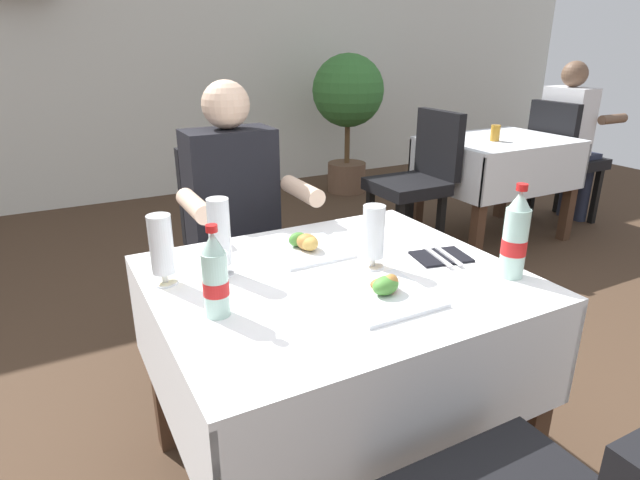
# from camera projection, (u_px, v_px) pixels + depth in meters

# --- Properties ---
(back_wall) EXTENTS (11.00, 0.12, 3.06)m
(back_wall) POSITION_uv_depth(u_px,v_px,m) (95.00, 24.00, 4.43)
(back_wall) COLOR silver
(back_wall) RESTS_ON ground
(main_dining_table) EXTENTS (1.06, 0.91, 0.74)m
(main_dining_table) POSITION_uv_depth(u_px,v_px,m) (335.00, 326.00, 1.64)
(main_dining_table) COLOR white
(main_dining_table) RESTS_ON ground
(chair_far_diner_seat) EXTENTS (0.44, 0.50, 0.97)m
(chair_far_diner_seat) POSITION_uv_depth(u_px,v_px,m) (240.00, 244.00, 2.34)
(chair_far_diner_seat) COLOR black
(chair_far_diner_seat) RESTS_ON ground
(seated_diner_far) EXTENTS (0.50, 0.46, 1.26)m
(seated_diner_far) POSITION_uv_depth(u_px,v_px,m) (237.00, 219.00, 2.18)
(seated_diner_far) COLOR #282D42
(seated_diner_far) RESTS_ON ground
(plate_near_camera) EXTENTS (0.25, 0.25, 0.07)m
(plate_near_camera) POSITION_uv_depth(u_px,v_px,m) (385.00, 292.00, 1.44)
(plate_near_camera) COLOR white
(plate_near_camera) RESTS_ON main_dining_table
(plate_far_diner) EXTENTS (0.24, 0.24, 0.07)m
(plate_far_diner) POSITION_uv_depth(u_px,v_px,m) (307.00, 246.00, 1.75)
(plate_far_diner) COLOR white
(plate_far_diner) RESTS_ON main_dining_table
(beer_glass_left) EXTENTS (0.07, 0.07, 0.21)m
(beer_glass_left) POSITION_uv_depth(u_px,v_px,m) (162.00, 250.00, 1.49)
(beer_glass_left) COLOR white
(beer_glass_left) RESTS_ON main_dining_table
(beer_glass_middle) EXTENTS (0.07, 0.07, 0.24)m
(beer_glass_middle) POSITION_uv_depth(u_px,v_px,m) (220.00, 237.00, 1.54)
(beer_glass_middle) COLOR white
(beer_glass_middle) RESTS_ON main_dining_table
(beer_glass_right) EXTENTS (0.07, 0.07, 0.20)m
(beer_glass_right) POSITION_uv_depth(u_px,v_px,m) (373.00, 236.00, 1.60)
(beer_glass_right) COLOR white
(beer_glass_right) RESTS_ON main_dining_table
(cola_bottle_primary) EXTENTS (0.07, 0.07, 0.28)m
(cola_bottle_primary) POSITION_uv_depth(u_px,v_px,m) (515.00, 237.00, 1.53)
(cola_bottle_primary) COLOR silver
(cola_bottle_primary) RESTS_ON main_dining_table
(cola_bottle_secondary) EXTENTS (0.07, 0.07, 0.24)m
(cola_bottle_secondary) POSITION_uv_depth(u_px,v_px,m) (215.00, 277.00, 1.32)
(cola_bottle_secondary) COLOR silver
(cola_bottle_secondary) RESTS_ON main_dining_table
(napkin_cutlery_set) EXTENTS (0.19, 0.20, 0.01)m
(napkin_cutlery_set) POSITION_uv_depth(u_px,v_px,m) (441.00, 256.00, 1.70)
(napkin_cutlery_set) COLOR black
(napkin_cutlery_set) RESTS_ON main_dining_table
(background_dining_table) EXTENTS (1.00, 0.76, 0.74)m
(background_dining_table) POSITION_uv_depth(u_px,v_px,m) (496.00, 164.00, 3.85)
(background_dining_table) COLOR white
(background_dining_table) RESTS_ON ground
(background_chair_left) EXTENTS (0.50, 0.44, 0.97)m
(background_chair_left) POSITION_uv_depth(u_px,v_px,m) (418.00, 175.00, 3.53)
(background_chair_left) COLOR black
(background_chair_left) RESTS_ON ground
(background_chair_right) EXTENTS (0.50, 0.44, 0.97)m
(background_chair_right) POSITION_uv_depth(u_px,v_px,m) (562.00, 155.00, 4.16)
(background_chair_right) COLOR black
(background_chair_right) RESTS_ON ground
(background_patron) EXTENTS (0.46, 0.50, 1.26)m
(background_patron) POSITION_uv_depth(u_px,v_px,m) (570.00, 134.00, 4.13)
(background_patron) COLOR #282D42
(background_patron) RESTS_ON ground
(background_table_tumbler) EXTENTS (0.06, 0.06, 0.11)m
(background_table_tumbler) POSITION_uv_depth(u_px,v_px,m) (495.00, 133.00, 3.67)
(background_table_tumbler) COLOR #C68928
(background_table_tumbler) RESTS_ON background_dining_table
(potted_plant_corner) EXTENTS (0.67, 0.67, 1.30)m
(potted_plant_corner) POSITION_uv_depth(u_px,v_px,m) (348.00, 101.00, 4.94)
(potted_plant_corner) COLOR brown
(potted_plant_corner) RESTS_ON ground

